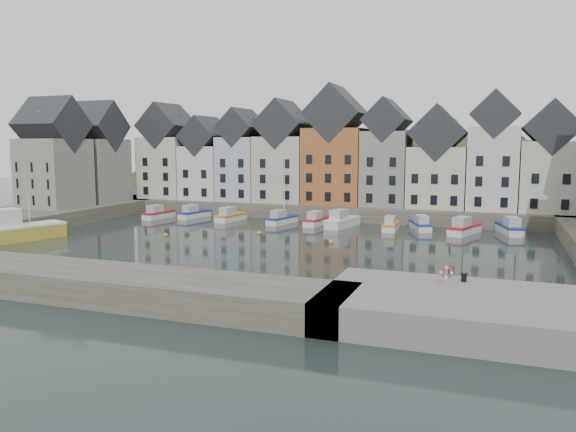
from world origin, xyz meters
The scene contains 22 objects.
ground centered at (0.00, 0.00, 0.00)m, with size 260.00×260.00×0.00m, color black.
far_quay centered at (0.00, 30.00, 1.00)m, with size 90.00×16.00×2.00m, color #474337.
left_quay centered at (-37.00, 3.00, 1.00)m, with size 14.00×54.00×2.00m, color #474337.
near_quay centered at (22.00, -20.00, 1.00)m, with size 18.00×10.00×2.00m, color #60605E.
near_wall centered at (-10.00, -22.00, 1.00)m, with size 50.00×6.00×2.00m, color #474337.
hillside centered at (0.02, 56.00, -17.96)m, with size 153.60×70.40×64.00m.
far_terrace centered at (3.21, 28.00, 8.88)m, with size 72.37×8.16×17.78m.
left_terrace centered at (-36.00, 13.50, 8.88)m, with size 7.65×17.00×15.69m.
mooring_buoys centered at (-4.00, 5.33, 0.15)m, with size 20.50×5.50×0.50m.
boat_a centered at (-23.97, 16.57, 0.68)m, with size 2.38×6.05×2.27m.
boat_b centered at (-19.40, 19.04, 0.66)m, with size 3.01×6.00×2.21m.
boat_c centered at (-12.60, 17.65, 0.68)m, with size 2.71×6.18×2.29m.
boat_d centered at (-4.73, 17.58, 0.71)m, with size 3.04×5.96×10.91m.
boat_e centered at (0.31, 17.88, 0.67)m, with size 2.56×6.03×2.25m.
boat_f centered at (3.92, 17.43, 0.79)m, with size 3.50×7.23×2.66m.
boat_g centered at (10.50, 17.10, 0.62)m, with size 1.88×5.46×2.07m.
boat_h centered at (14.04, 18.63, 0.65)m, with size 3.67×5.92×2.18m.
boat_i centered at (19.48, 16.86, 0.73)m, with size 3.97×6.67×2.45m.
boat_j centered at (24.78, 19.10, 0.72)m, with size 3.55×6.59×2.42m.
large_vessel centered at (-28.34, -6.59, 1.37)m, with size 6.56×11.54×5.81m.
mooring_bollard centered at (21.17, -16.50, 2.31)m, with size 0.48×0.48×0.56m.
life_ring_post centered at (20.17, -18.17, 2.86)m, with size 0.80×0.17×1.30m.
Camera 1 is at (22.81, -54.26, 10.96)m, focal length 35.00 mm.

